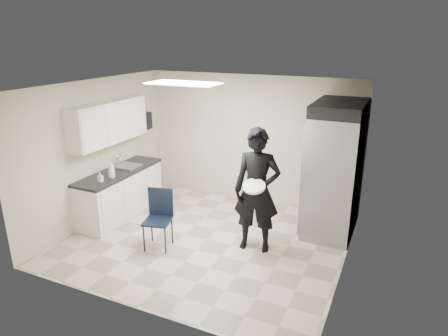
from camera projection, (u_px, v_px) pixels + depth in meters
The scene contains 21 objects.
floor at pixel (207, 239), 6.84m from camera, with size 4.50×4.50×0.00m, color #C3B099.
ceiling at pixel (205, 86), 6.01m from camera, with size 4.50×4.50×0.00m, color silver.
back_wall at pixel (250, 139), 8.15m from camera, with size 4.50×4.50×0.00m, color beige.
left_wall at pixel (97, 151), 7.31m from camera, with size 4.00×4.00×0.00m, color beige.
right_wall at pixel (350, 189), 5.54m from camera, with size 4.00×4.00×0.00m, color beige.
ceiling_panel at pixel (184, 83), 6.60m from camera, with size 1.20×0.60×0.02m, color white.
lower_counter at pixel (121, 194), 7.64m from camera, with size 0.60×1.90×0.86m, color silver.
countertop at pixel (119, 172), 7.50m from camera, with size 0.64×1.95×0.05m, color black.
sink at pixel (128, 169), 7.71m from camera, with size 0.42×0.40×0.14m, color gray.
faucet at pixel (119, 160), 7.74m from camera, with size 0.02×0.02×0.24m, color silver.
upper_cabinets at pixel (109, 122), 7.24m from camera, with size 0.35×1.80×0.75m, color silver.
towel_dispenser at pixel (144, 121), 8.33m from camera, with size 0.22×0.30×0.35m, color black.
notice_sticker_left at pixel (101, 154), 7.42m from camera, with size 0.00×0.12×0.07m, color yellow.
notice_sticker_right at pixel (108, 154), 7.60m from camera, with size 0.00×0.12×0.07m, color yellow.
commercial_fridge at pixel (334, 174), 6.88m from camera, with size 0.80×1.35×2.10m, color gray.
fridge_compressor at pixel (340, 108), 6.52m from camera, with size 0.80×1.35×0.20m, color black.
folding_chair at pixel (158, 221), 6.44m from camera, with size 0.42×0.42×0.95m, color black.
man_tuxedo at pixel (257, 191), 6.27m from camera, with size 0.74×0.49×2.01m, color black.
bucket_lid at pixel (254, 186), 5.99m from camera, with size 0.34×0.34×0.04m, color white.
soap_bottle_a at pixel (111, 169), 7.07m from camera, with size 0.12×0.12×0.31m, color silver.
soap_bottle_b at pixel (100, 177), 6.90m from camera, with size 0.07×0.07×0.16m, color #A6A4B0.
Camera 1 is at (2.79, -5.42, 3.34)m, focal length 32.00 mm.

